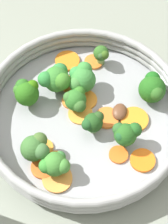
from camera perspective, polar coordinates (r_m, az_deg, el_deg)
The scene contains 28 objects.
ground_plane at distance 0.65m, azimuth -0.00°, elevation -1.42°, with size 4.00×4.00×0.00m, color gray.
skillet at distance 0.64m, azimuth -0.00°, elevation -1.07°, with size 0.32×0.32×0.02m, color #939699.
skillet_rim_wall at distance 0.62m, azimuth -0.00°, elevation 0.27°, with size 0.34×0.34×0.04m.
carrot_slice_0 at distance 0.63m, azimuth 3.53°, elevation -0.87°, with size 0.04×0.04×0.01m, color orange.
carrot_slice_1 at distance 0.60m, azimuth 8.92°, elevation -7.29°, with size 0.04×0.04×0.01m, color orange.
carrot_slice_2 at distance 0.67m, azimuth -1.77°, elevation 4.20°, with size 0.04×0.04×0.00m, color orange.
carrot_slice_3 at distance 0.60m, azimuth 5.27°, elevation -6.49°, with size 0.03×0.03×0.00m, color orange.
carrot_slice_4 at distance 0.65m, azimuth 0.21°, elevation 1.87°, with size 0.04×0.04×0.00m, color orange.
carrot_slice_5 at distance 0.70m, azimuth -2.56°, elevation 7.79°, with size 0.05×0.05×0.01m, color orange.
carrot_slice_6 at distance 0.63m, azimuth -0.77°, elevation -0.48°, with size 0.04×0.04×0.00m, color orange.
carrot_slice_7 at distance 0.58m, azimuth -4.10°, elevation -10.06°, with size 0.05×0.05×0.00m, color #EE943D.
carrot_slice_8 at distance 0.63m, azimuth 7.68°, elevation -1.10°, with size 0.05×0.05×0.01m, color orange.
carrot_slice_9 at distance 0.70m, azimuth 1.47°, elevation 7.65°, with size 0.03×0.03×0.00m, color orange.
carrot_slice_10 at distance 0.60m, azimuth -4.40°, elevation -7.26°, with size 0.03×0.03×0.00m, color orange.
carrot_slice_11 at distance 0.61m, azimuth -6.07°, elevation -5.39°, with size 0.03×0.03×0.00m, color orange.
carrot_slice_12 at distance 0.65m, azimuth -2.06°, elevation 1.67°, with size 0.03×0.03×0.01m, color orange.
carrot_slice_13 at distance 0.59m, azimuth -6.24°, elevation -8.37°, with size 0.04×0.04×0.01m, color orange.
broccoli_floret_0 at distance 0.64m, azimuth -0.35°, elevation 5.15°, with size 0.05×0.06×0.05m.
broccoli_floret_1 at distance 0.58m, azimuth -7.39°, elevation -5.42°, with size 0.05×0.05×0.05m.
broccoli_floret_2 at distance 0.63m, azimuth -8.82°, elevation 3.04°, with size 0.05×0.04×0.05m.
broccoli_floret_3 at distance 0.64m, azimuth 10.40°, elevation 3.55°, with size 0.05×0.05×0.05m.
broccoli_floret_4 at distance 0.68m, azimuth 2.68°, elevation 8.77°, with size 0.03×0.03×0.04m.
broccoli_floret_5 at distance 0.59m, azimuth 6.53°, elevation -3.13°, with size 0.04×0.04×0.05m.
broccoli_floret_6 at distance 0.57m, azimuth -4.43°, elevation -7.95°, with size 0.04×0.04×0.04m.
broccoli_floret_7 at distance 0.62m, azimuth -1.25°, elevation 1.89°, with size 0.04×0.04×0.04m.
broccoli_floret_8 at distance 0.60m, azimuth 1.38°, elevation -1.61°, with size 0.03×0.04×0.04m.
broccoli_floret_9 at distance 0.64m, azimuth -4.19°, elevation 5.15°, with size 0.05×0.05×0.05m.
mushroom_piece_0 at distance 0.63m, azimuth 5.45°, elevation 0.04°, with size 0.03×0.02×0.01m, color brown.
Camera 1 is at (0.20, -0.26, 0.56)m, focal length 60.00 mm.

